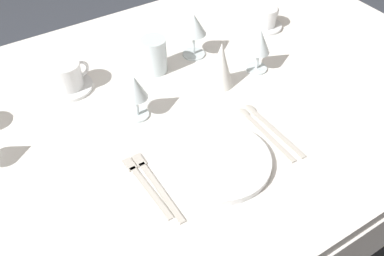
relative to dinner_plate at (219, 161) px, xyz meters
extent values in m
plane|color=#383D47|center=(0.02, 0.24, -0.75)|extent=(6.00, 6.00, 0.00)
cube|color=white|center=(0.02, 0.24, -0.03)|extent=(1.80, 1.10, 0.04)
cube|color=white|center=(0.02, 0.79, -0.14)|extent=(1.80, 0.01, 0.18)
cylinder|color=brown|center=(0.82, 0.69, -0.40)|extent=(0.07, 0.07, 0.70)
cylinder|color=white|center=(0.00, 0.00, 0.00)|extent=(0.25, 0.25, 0.02)
cube|color=beige|center=(-0.16, 0.00, -0.01)|extent=(0.02, 0.20, 0.00)
cube|color=beige|center=(-0.16, 0.11, -0.01)|extent=(0.02, 0.04, 0.00)
cube|color=beige|center=(-0.18, 0.01, -0.01)|extent=(0.02, 0.17, 0.00)
cube|color=beige|center=(-0.18, 0.11, -0.01)|extent=(0.02, 0.04, 0.00)
cube|color=beige|center=(0.16, 0.00, -0.01)|extent=(0.02, 0.19, 0.00)
ellipsoid|color=beige|center=(0.16, 0.11, -0.01)|extent=(0.03, 0.04, 0.01)
cube|color=beige|center=(0.18, 0.00, -0.01)|extent=(0.01, 0.20, 0.00)
ellipsoid|color=beige|center=(0.18, 0.11, -0.01)|extent=(0.03, 0.04, 0.01)
cylinder|color=white|center=(-0.20, 0.47, 0.00)|extent=(0.14, 0.14, 0.01)
cylinder|color=white|center=(-0.20, 0.47, 0.04)|extent=(0.09, 0.09, 0.07)
torus|color=white|center=(-0.16, 0.47, 0.04)|extent=(0.05, 0.01, 0.05)
cylinder|color=white|center=(0.49, 0.43, 0.00)|extent=(0.12, 0.12, 0.01)
cylinder|color=white|center=(0.49, 0.43, 0.03)|extent=(0.08, 0.08, 0.06)
torus|color=white|center=(0.53, 0.43, 0.03)|extent=(0.04, 0.01, 0.04)
cylinder|color=silver|center=(0.19, 0.42, -0.01)|extent=(0.07, 0.07, 0.01)
cylinder|color=silver|center=(0.19, 0.42, 0.03)|extent=(0.01, 0.01, 0.07)
cone|color=silver|center=(0.19, 0.42, 0.10)|extent=(0.08, 0.08, 0.06)
cylinder|color=silver|center=(0.31, 0.25, -0.01)|extent=(0.06, 0.06, 0.01)
cylinder|color=silver|center=(0.31, 0.25, 0.03)|extent=(0.01, 0.01, 0.06)
cone|color=silver|center=(0.31, 0.25, 0.09)|extent=(0.07, 0.07, 0.07)
cylinder|color=silver|center=(-0.09, 0.26, -0.01)|extent=(0.06, 0.06, 0.01)
cylinder|color=silver|center=(-0.09, 0.26, 0.03)|extent=(0.01, 0.01, 0.06)
cone|color=silver|center=(-0.09, 0.26, 0.09)|extent=(0.06, 0.06, 0.07)
cylinder|color=silver|center=(0.05, 0.41, 0.05)|extent=(0.07, 0.07, 0.11)
cylinder|color=#C68C1E|center=(0.05, 0.41, 0.02)|extent=(0.07, 0.07, 0.05)
cone|color=white|center=(0.18, 0.25, 0.06)|extent=(0.08, 0.08, 0.14)
camera|label=1|loc=(-0.42, -0.54, 0.77)|focal=40.17mm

